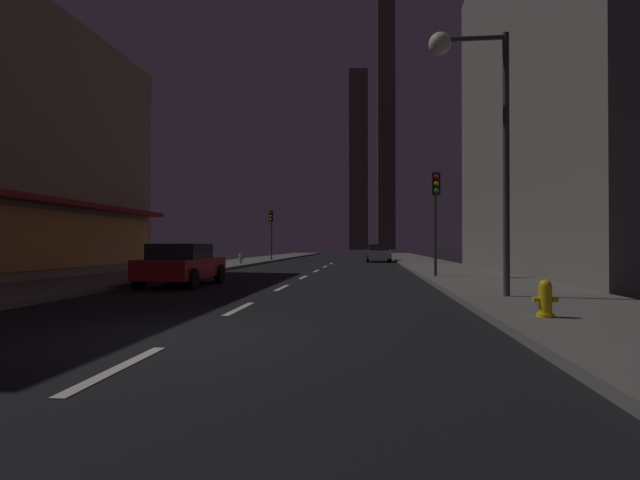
% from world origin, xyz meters
% --- Properties ---
extents(ground_plane, '(78.00, 136.00, 0.10)m').
position_xyz_m(ground_plane, '(0.00, 32.00, -0.05)').
color(ground_plane, black).
extents(sidewalk_right, '(4.00, 76.00, 0.15)m').
position_xyz_m(sidewalk_right, '(7.00, 32.00, 0.07)').
color(sidewalk_right, '#605E59').
rests_on(sidewalk_right, ground).
extents(sidewalk_left, '(4.00, 76.00, 0.15)m').
position_xyz_m(sidewalk_left, '(-7.00, 32.00, 0.07)').
color(sidewalk_left, '#605E59').
rests_on(sidewalk_left, ground).
extents(lane_marking_center, '(0.16, 33.40, 0.01)m').
position_xyz_m(lane_marking_center, '(0.00, 13.60, 0.01)').
color(lane_marking_center, silver).
rests_on(lane_marking_center, ground).
extents(building_apartment_right, '(11.00, 20.00, 17.26)m').
position_xyz_m(building_apartment_right, '(14.50, 16.00, 8.63)').
color(building_apartment_right, slate).
rests_on(building_apartment_right, ground).
extents(skyscraper_distant_tall, '(5.36, 5.90, 51.63)m').
position_xyz_m(skyscraper_distant_tall, '(-0.19, 134.00, 25.82)').
color(skyscraper_distant_tall, '#534E3E').
rests_on(skyscraper_distant_tall, ground).
extents(skyscraper_distant_mid, '(5.35, 7.30, 79.10)m').
position_xyz_m(skyscraper_distant_mid, '(8.18, 147.02, 39.55)').
color(skyscraper_distant_mid, '#534F3E').
rests_on(skyscraper_distant_mid, ground).
extents(car_parked_near, '(1.98, 4.24, 1.45)m').
position_xyz_m(car_parked_near, '(-3.60, 8.99, 0.74)').
color(car_parked_near, '#B21919').
rests_on(car_parked_near, ground).
extents(car_parked_far, '(1.98, 4.24, 1.45)m').
position_xyz_m(car_parked_far, '(3.60, 33.50, 0.74)').
color(car_parked_far, silver).
rests_on(car_parked_far, ground).
extents(fire_hydrant_yellow_near, '(0.42, 0.30, 0.65)m').
position_xyz_m(fire_hydrant_yellow_near, '(5.90, 1.60, 0.45)').
color(fire_hydrant_yellow_near, yellow).
rests_on(fire_hydrant_yellow_near, sidewalk_right).
extents(fire_hydrant_far_left, '(0.42, 0.30, 0.65)m').
position_xyz_m(fire_hydrant_far_left, '(-5.90, 25.26, 0.45)').
color(fire_hydrant_far_left, '#B2B2B2').
rests_on(fire_hydrant_far_left, sidewalk_left).
extents(traffic_light_near_right, '(0.32, 0.48, 4.20)m').
position_xyz_m(traffic_light_near_right, '(5.50, 12.67, 3.19)').
color(traffic_light_near_right, '#2D2D2D').
rests_on(traffic_light_near_right, sidewalk_right).
extents(traffic_light_far_left, '(0.32, 0.48, 4.20)m').
position_xyz_m(traffic_light_far_left, '(-5.50, 33.73, 3.19)').
color(traffic_light_far_left, '#2D2D2D').
rests_on(traffic_light_far_left, sidewalk_left).
extents(street_lamp_right, '(1.96, 0.56, 6.58)m').
position_xyz_m(street_lamp_right, '(5.38, 5.12, 5.07)').
color(street_lamp_right, '#38383D').
rests_on(street_lamp_right, sidewalk_right).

